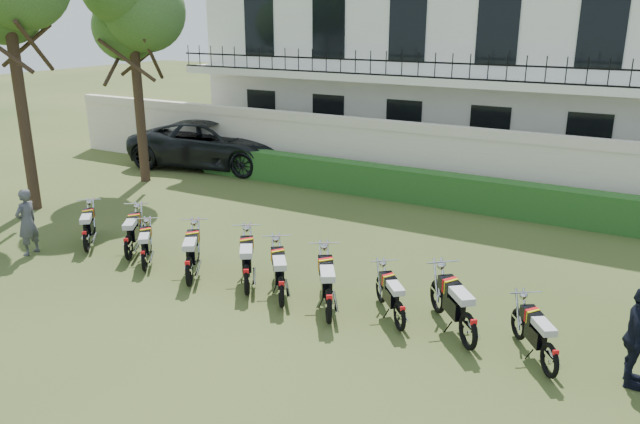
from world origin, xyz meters
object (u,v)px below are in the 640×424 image
object	(u,v)px
motorcycle_5	(281,285)
suv	(214,144)
motorcycle_1	(128,242)
motorcycle_3	(189,265)
officer_2	(637,337)
motorcycle_4	(246,273)
motorcycle_2	(144,254)
motorcycle_7	(400,309)
inspector	(27,222)
motorcycle_0	(86,235)
motorcycle_6	(329,298)
tree_west_near	(131,2)
motorcycle_8	(469,323)
motorcycle_9	(551,352)

from	to	relation	value
motorcycle_5	suv	bearing A→B (deg)	97.64
motorcycle_1	suv	distance (m)	9.54
motorcycle_3	officer_2	distance (m)	8.45
motorcycle_3	motorcycle_4	xyz separation A→B (m)	(1.32, 0.24, 0.00)
motorcycle_4	motorcycle_2	bearing A→B (deg)	147.75
motorcycle_7	inspector	size ratio (longest dim) A/B	0.86
officer_2	motorcycle_0	bearing A→B (deg)	86.89
motorcycle_0	motorcycle_3	bearing A→B (deg)	-47.14
motorcycle_7	suv	distance (m)	14.03
motorcycle_6	officer_2	size ratio (longest dim) A/B	1.10
motorcycle_0	suv	distance (m)	9.17
motorcycle_5	motorcycle_6	size ratio (longest dim) A/B	0.90
motorcycle_3	inspector	distance (m)	4.64
motorcycle_2	motorcycle_7	distance (m)	6.04
motorcycle_0	motorcycle_6	xyz separation A→B (m)	(6.84, -0.31, 0.05)
motorcycle_3	suv	distance (m)	11.05
motorcycle_7	officer_2	size ratio (longest dim) A/B	0.85
motorcycle_2	inspector	world-z (taller)	inspector
motorcycle_1	officer_2	distance (m)	10.64
motorcycle_6	motorcycle_7	distance (m)	1.32
motorcycle_5	suv	size ratio (longest dim) A/B	0.26
tree_west_near	motorcycle_0	distance (m)	8.75
tree_west_near	suv	size ratio (longest dim) A/B	1.26
motorcycle_7	officer_2	distance (m)	3.83
motorcycle_0	motorcycle_4	size ratio (longest dim) A/B	0.83
motorcycle_1	inspector	distance (m)	2.57
motorcycle_8	suv	size ratio (longest dim) A/B	0.26
tree_west_near	motorcycle_1	xyz separation A→B (m)	(4.98, -5.64, -5.41)
motorcycle_4	suv	size ratio (longest dim) A/B	0.27
motorcycle_3	motorcycle_7	bearing A→B (deg)	-29.29
tree_west_near	motorcycle_8	xyz separation A→B (m)	(13.09, -5.74, -5.37)
motorcycle_2	motorcycle_6	distance (m)	4.78
motorcycle_4	motorcycle_8	xyz separation A→B (m)	(4.59, 0.09, 0.01)
motorcycle_0	motorcycle_6	size ratio (longest dim) A/B	0.80
motorcycle_3	inspector	world-z (taller)	inspector
motorcycle_7	inspector	world-z (taller)	inspector
suv	inspector	distance (m)	9.55
motorcycle_0	officer_2	size ratio (longest dim) A/B	0.87
motorcycle_2	motorcycle_5	xyz separation A→B (m)	(3.65, -0.01, 0.07)
inspector	suv	bearing A→B (deg)	-177.33
tree_west_near	motorcycle_2	size ratio (longest dim) A/B	5.74
tree_west_near	motorcycle_1	bearing A→B (deg)	-48.58
motorcycle_4	motorcycle_7	size ratio (longest dim) A/B	1.24
motorcycle_3	tree_west_near	bearing A→B (deg)	105.88
motorcycle_3	motorcycle_9	distance (m)	7.28
motorcycle_6	motorcycle_8	distance (m)	2.56
tree_west_near	motorcycle_5	size ratio (longest dim) A/B	4.84
motorcycle_9	officer_2	distance (m)	1.28
motorcycle_3	motorcycle_8	distance (m)	5.91
officer_2	motorcycle_2	bearing A→B (deg)	88.16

